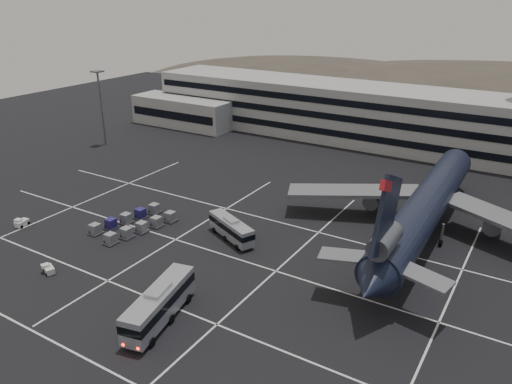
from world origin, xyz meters
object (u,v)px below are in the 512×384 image
bus_near (159,303)px  uld_cluster (134,223)px  tug_a (22,223)px  trijet_main (425,207)px  bus_far (231,228)px

bus_near → uld_cluster: (-20.46, 16.56, -1.61)m
tug_a → uld_cluster: size_ratio=0.17×
bus_near → uld_cluster: bearing=128.9°
trijet_main → uld_cluster: 46.46m
bus_near → bus_far: 22.03m
trijet_main → bus_near: size_ratio=4.42×
trijet_main → bus_near: bearing=-119.6°
uld_cluster → trijet_main: bearing=27.3°
trijet_main → uld_cluster: size_ratio=3.99×
bus_near → uld_cluster: 26.37m
trijet_main → bus_near: (-20.63, -37.79, -2.80)m
trijet_main → bus_far: (-25.17, -16.24, -3.30)m
trijet_main → bus_far: 30.14m
bus_near → bus_far: size_ratio=1.29×
tug_a → trijet_main: bearing=14.7°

